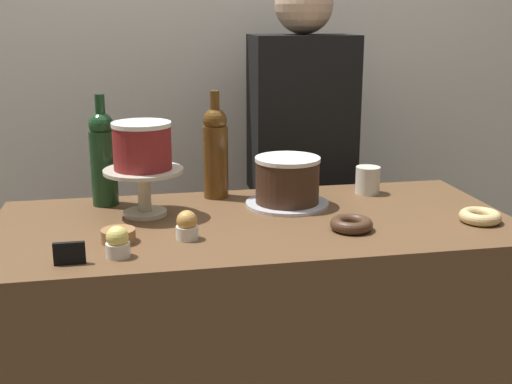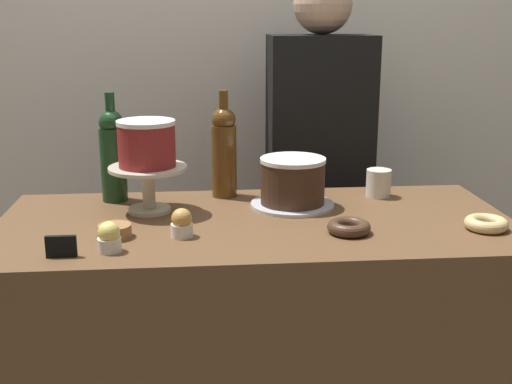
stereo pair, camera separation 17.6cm
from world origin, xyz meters
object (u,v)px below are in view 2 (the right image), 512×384
(chocolate_round_cake, at_px, (293,181))
(donut_chocolate, at_px, (349,227))
(donut_glazed, at_px, (486,224))
(price_sign_chalkboard, at_px, (61,246))
(white_layer_cake, at_px, (147,143))
(coffee_cup_ceramic, at_px, (379,183))
(barista_figure, at_px, (318,194))
(cupcake_caramel, at_px, (182,223))
(wine_bottle_green, at_px, (113,154))
(cookie_stack, at_px, (115,231))
(cake_stand_pedestal, at_px, (148,181))
(cupcake_lemon, at_px, (109,238))
(wine_bottle_amber, at_px, (224,150))

(chocolate_round_cake, height_order, donut_chocolate, chocolate_round_cake)
(donut_glazed, bearing_deg, price_sign_chalkboard, -174.25)
(white_layer_cake, bearing_deg, donut_chocolate, -24.52)
(chocolate_round_cake, xyz_separation_m, coffee_cup_ceramic, (0.28, 0.08, -0.03))
(coffee_cup_ceramic, bearing_deg, white_layer_cake, -171.86)
(donut_glazed, height_order, barista_figure, barista_figure)
(barista_figure, bearing_deg, cupcake_caramel, -124.94)
(wine_bottle_green, xyz_separation_m, barista_figure, (0.68, 0.32, -0.23))
(cupcake_caramel, xyz_separation_m, cookie_stack, (-0.17, 0.01, -0.02))
(donut_chocolate, relative_size, coffee_cup_ceramic, 1.32)
(price_sign_chalkboard, height_order, barista_figure, barista_figure)
(cake_stand_pedestal, height_order, donut_chocolate, cake_stand_pedestal)
(cake_stand_pedestal, relative_size, barista_figure, 0.14)
(donut_chocolate, bearing_deg, white_layer_cake, 155.48)
(chocolate_round_cake, relative_size, donut_chocolate, 1.69)
(wine_bottle_green, distance_m, cupcake_caramel, 0.43)
(cake_stand_pedestal, xyz_separation_m, donut_chocolate, (0.52, -0.24, -0.07))
(cake_stand_pedestal, xyz_separation_m, chocolate_round_cake, (0.41, 0.02, -0.01))
(donut_chocolate, bearing_deg, cupcake_lemon, -172.04)
(coffee_cup_ceramic, bearing_deg, cupcake_lemon, -151.18)
(barista_figure, bearing_deg, wine_bottle_amber, -139.17)
(cake_stand_pedestal, relative_size, cupcake_lemon, 2.96)
(cupcake_lemon, relative_size, donut_chocolate, 0.66)
(wine_bottle_amber, bearing_deg, donut_chocolate, -51.98)
(coffee_cup_ceramic, bearing_deg, price_sign_chalkboard, -152.79)
(white_layer_cake, relative_size, cupcake_caramel, 2.18)
(barista_figure, bearing_deg, chocolate_round_cake, -109.97)
(white_layer_cake, bearing_deg, cupcake_caramel, -67.02)
(wine_bottle_amber, xyz_separation_m, donut_glazed, (0.67, -0.39, -0.13))
(cupcake_lemon, bearing_deg, wine_bottle_amber, 58.11)
(wine_bottle_green, relative_size, cupcake_lemon, 4.38)
(barista_figure, bearing_deg, cupcake_lemon, -129.76)
(cake_stand_pedestal, relative_size, cupcake_caramel, 2.96)
(wine_bottle_amber, bearing_deg, cookie_stack, -128.62)
(wine_bottle_amber, xyz_separation_m, barista_figure, (0.35, 0.30, -0.23))
(chocolate_round_cake, relative_size, price_sign_chalkboard, 2.71)
(wine_bottle_amber, distance_m, coffee_cup_ceramic, 0.48)
(wine_bottle_green, height_order, cupcake_caramel, wine_bottle_green)
(cupcake_lemon, distance_m, cookie_stack, 0.11)
(chocolate_round_cake, bearing_deg, cake_stand_pedestal, -177.61)
(wine_bottle_amber, bearing_deg, cake_stand_pedestal, -146.08)
(cake_stand_pedestal, distance_m, coffee_cup_ceramic, 0.70)
(wine_bottle_green, bearing_deg, chocolate_round_cake, -11.98)
(white_layer_cake, relative_size, cupcake_lemon, 2.18)
(wine_bottle_green, relative_size, barista_figure, 0.20)
(cupcake_caramel, bearing_deg, coffee_cup_ceramic, 28.75)
(wine_bottle_amber, relative_size, price_sign_chalkboard, 4.65)
(cupcake_lemon, bearing_deg, barista_figure, 50.24)
(chocolate_round_cake, bearing_deg, cupcake_caramel, -142.26)
(wine_bottle_amber, xyz_separation_m, cupcake_lemon, (-0.29, -0.47, -0.11))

